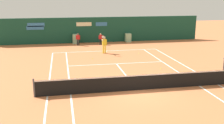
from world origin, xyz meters
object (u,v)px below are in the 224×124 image
(ball_kid_left_post, at_px, (78,38))
(tennis_ball_mid_court, at_px, (139,53))
(tennis_ball_by_sideline, at_px, (161,68))
(tennis_ball_near_service_line, at_px, (93,59))
(player_on_baseline, at_px, (104,43))
(ball_kid_right_post, at_px, (101,38))

(ball_kid_left_post, xyz_separation_m, tennis_ball_mid_court, (5.53, -5.37, -0.77))
(tennis_ball_by_sideline, bearing_deg, tennis_ball_near_service_line, 138.54)
(player_on_baseline, bearing_deg, tennis_ball_mid_court, 164.53)
(player_on_baseline, bearing_deg, tennis_ball_near_service_line, 53.95)
(ball_kid_right_post, bearing_deg, tennis_ball_mid_court, 122.29)
(tennis_ball_mid_court, bearing_deg, ball_kid_right_post, 118.93)
(tennis_ball_by_sideline, bearing_deg, ball_kid_left_post, 117.11)
(player_on_baseline, distance_m, ball_kid_left_post, 5.16)
(tennis_ball_mid_court, bearing_deg, tennis_ball_by_sideline, -88.90)
(player_on_baseline, distance_m, tennis_ball_mid_court, 3.51)
(ball_kid_left_post, relative_size, ball_kid_right_post, 1.06)
(player_on_baseline, bearing_deg, ball_kid_left_post, -67.50)
(tennis_ball_by_sideline, relative_size, tennis_ball_mid_court, 1.00)
(ball_kid_left_post, relative_size, tennis_ball_mid_court, 20.43)
(tennis_ball_mid_court, bearing_deg, player_on_baseline, 167.63)
(player_on_baseline, height_order, ball_kid_left_post, player_on_baseline)
(ball_kid_right_post, xyz_separation_m, tennis_ball_mid_court, (2.97, -5.37, -0.72))
(player_on_baseline, relative_size, tennis_ball_by_sideline, 27.33)
(ball_kid_left_post, bearing_deg, ball_kid_right_post, -171.78)
(player_on_baseline, height_order, tennis_ball_near_service_line, player_on_baseline)
(player_on_baseline, relative_size, ball_kid_left_post, 1.34)
(ball_kid_left_post, relative_size, tennis_ball_near_service_line, 20.43)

